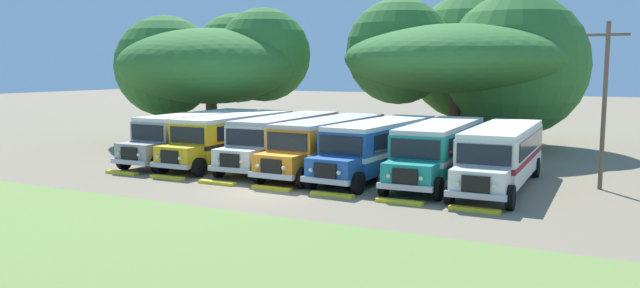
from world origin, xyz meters
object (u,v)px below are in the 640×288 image
Objects in this scene: parked_bus_slot_3 at (329,142)px; secondary_tree at (214,63)px; parked_bus_slot_0 at (197,134)px; parked_bus_slot_2 at (285,138)px; parked_bus_slot_6 at (502,153)px; utility_pole at (605,101)px; broad_shade_tree at (469,59)px; parked_bus_slot_5 at (440,148)px; parked_bus_slot_4 at (380,145)px; parked_bus_slot_1 at (234,136)px.

secondary_tree reaches higher than parked_bus_slot_3.
parked_bus_slot_2 is at bearing 93.33° from parked_bus_slot_0.
utility_pole is at bearing 106.63° from parked_bus_slot_6.
broad_shade_tree reaches higher than parked_bus_slot_6.
utility_pole is at bearing 95.62° from parked_bus_slot_5.
parked_bus_slot_5 is at bearing 93.02° from parked_bus_slot_3.
broad_shade_tree is 18.99m from secondary_tree.
utility_pole is (4.20, 1.38, 2.48)m from parked_bus_slot_6.
parked_bus_slot_0 is 5.98m from parked_bus_slot_2.
parked_bus_slot_4 is 0.64× the size of broad_shade_tree.
utility_pole is (9.65, -13.79, -2.11)m from broad_shade_tree.
broad_shade_tree reaches higher than secondary_tree.
parked_bus_slot_0 is 1.00× the size of parked_bus_slot_1.
utility_pole reaches higher than parked_bus_slot_3.
parked_bus_slot_0 is 0.64× the size of broad_shade_tree.
parked_bus_slot_2 is at bearing -99.97° from parked_bus_slot_3.
parked_bus_slot_6 is 25.47m from secondary_tree.
utility_pole reaches higher than parked_bus_slot_5.
parked_bus_slot_2 is 16.61m from broad_shade_tree.
broad_shade_tree reaches higher than parked_bus_slot_2.
secondary_tree is (-5.24, 8.75, 4.34)m from parked_bus_slot_0.
parked_bus_slot_5 is (15.09, 0.07, 0.00)m from parked_bus_slot_0.
parked_bus_slot_2 is at bearing 96.62° from parked_bus_slot_1.
parked_bus_slot_1 is (2.74, 0.02, 0.00)m from parked_bus_slot_0.
parked_bus_slot_4 is at bearing -92.79° from broad_shade_tree.
broad_shade_tree is (3.69, 15.05, 4.59)m from parked_bus_slot_3.
parked_bus_slot_2 and parked_bus_slot_3 have the same top height.
parked_bus_slot_0 is 2.74m from parked_bus_slot_1.
broad_shade_tree is at bearing 124.98° from utility_pole.
parked_bus_slot_2 is 1.43× the size of utility_pole.
utility_pole reaches higher than parked_bus_slot_2.
parked_bus_slot_5 is at bearing -98.25° from parked_bus_slot_6.
parked_bus_slot_2 is 3.12m from parked_bus_slot_3.
secondary_tree is (-17.23, 8.90, 4.34)m from parked_bus_slot_4.
parked_bus_slot_0 is at bearing -130.53° from broad_shade_tree.
parked_bus_slot_0 is at bearing -88.01° from parked_bus_slot_4.
parked_bus_slot_3 is at bearing -31.97° from secondary_tree.
secondary_tree reaches higher than parked_bus_slot_1.
parked_bus_slot_2 is at bearing -94.58° from parked_bus_slot_5.
secondary_tree is (-20.33, 8.68, 4.34)m from parked_bus_slot_5.
parked_bus_slot_5 is (3.09, 0.22, 0.00)m from parked_bus_slot_4.
parked_bus_slot_1 is 9.25m from parked_bus_slot_4.
utility_pole is at bearing 96.20° from parked_bus_slot_3.
secondary_tree is (-11.21, 8.33, 4.34)m from parked_bus_slot_2.
broad_shade_tree is 2.22× the size of utility_pole.
parked_bus_slot_0 is 15.09m from parked_bus_slot_5.
parked_bus_slot_3 is at bearing 87.84° from parked_bus_slot_1.
utility_pole is (19.63, 1.08, 2.48)m from parked_bus_slot_1.
parked_bus_slot_4 is 1.00× the size of parked_bus_slot_5.
parked_bus_slot_0 is 1.00× the size of parked_bus_slot_4.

